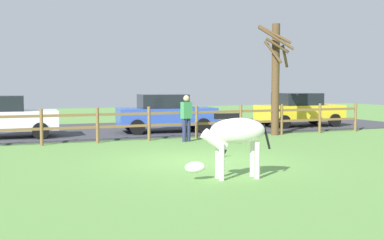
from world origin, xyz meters
name	(u,v)px	position (x,y,z in m)	size (l,w,h in m)	color
ground_plane	(201,161)	(0.00, 0.00, 0.00)	(60.00, 60.00, 0.00)	#5B8C42
parking_asphalt	(118,130)	(0.00, 9.30, 0.03)	(28.00, 7.40, 0.05)	#38383D
paddock_fence	(124,122)	(-0.82, 5.00, 0.70)	(20.46, 0.11, 1.23)	brown
bare_tree	(276,75)	(5.31, 4.93, 2.40)	(1.55, 1.13, 4.40)	#513A23
zebra	(234,136)	(-0.30, -2.47, 0.93)	(1.93, 0.64, 1.41)	white
crow_on_grass	(223,152)	(0.86, 0.47, 0.13)	(0.21, 0.10, 0.20)	black
parked_car_yellow	(299,109)	(8.28, 7.62, 0.84)	(4.05, 1.97, 1.56)	yellow
parked_car_blue	(165,113)	(1.55, 7.38, 0.84)	(4.17, 2.24, 1.56)	#2D4CAD
parked_car_white	(0,116)	(-4.83, 7.50, 0.84)	(4.10, 2.08, 1.56)	white
visitor_near_fence	(186,116)	(1.25, 4.26, 0.91)	(0.40, 0.29, 1.64)	#232847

